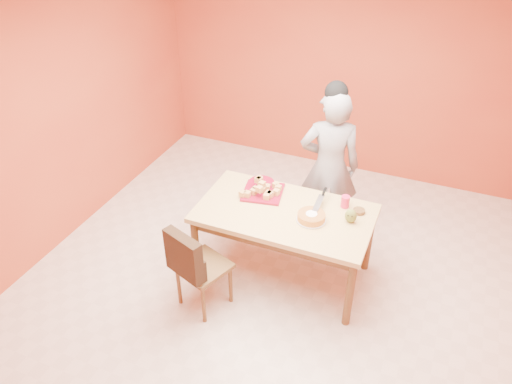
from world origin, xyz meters
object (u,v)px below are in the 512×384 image
at_px(dining_table, 285,219).
at_px(checker_tin, 359,211).
at_px(magenta_glass, 345,202).
at_px(sponge_cake, 311,217).
at_px(person, 329,167).
at_px(dining_chair, 202,266).
at_px(pastry_platter, 263,192).
at_px(egg_ornament, 351,216).
at_px(red_dinner_plate, 261,183).

bearing_deg(dining_table, checker_tin, 20.84).
distance_m(dining_table, magenta_glass, 0.58).
bearing_deg(magenta_glass, sponge_cake, -125.27).
bearing_deg(person, dining_chair, 46.49).
height_order(person, pastry_platter, person).
height_order(sponge_cake, egg_ornament, egg_ornament).
distance_m(person, sponge_cake, 0.82).
relative_size(pastry_platter, magenta_glass, 3.26).
xyz_separation_m(egg_ornament, checker_tin, (0.04, 0.17, -0.05)).
distance_m(pastry_platter, egg_ornament, 0.89).
relative_size(dining_chair, egg_ornament, 6.76).
bearing_deg(red_dinner_plate, pastry_platter, -63.06).
relative_size(dining_table, person, 0.95).
relative_size(pastry_platter, checker_tin, 3.43).
height_order(person, sponge_cake, person).
xyz_separation_m(dining_table, pastry_platter, (-0.30, 0.20, 0.11)).
bearing_deg(magenta_glass, person, 120.38).
height_order(person, checker_tin, person).
height_order(pastry_platter, magenta_glass, magenta_glass).
relative_size(pastry_platter, red_dinner_plate, 1.41).
distance_m(egg_ornament, checker_tin, 0.18).
height_order(dining_table, person, person).
xyz_separation_m(dining_table, dining_chair, (-0.53, -0.66, -0.20)).
xyz_separation_m(egg_ornament, magenta_glass, (-0.10, 0.21, -0.01)).
distance_m(dining_chair, egg_ornament, 1.38).
bearing_deg(pastry_platter, sponge_cake, -22.74).
xyz_separation_m(dining_chair, pastry_platter, (0.23, 0.86, 0.31)).
bearing_deg(checker_tin, red_dinner_plate, 173.71).
bearing_deg(person, dining_table, 59.04).
bearing_deg(pastry_platter, checker_tin, 2.68).
bearing_deg(magenta_glass, red_dinner_plate, 175.46).
bearing_deg(dining_chair, checker_tin, 58.16).
distance_m(egg_ornament, magenta_glass, 0.23).
relative_size(person, egg_ornament, 12.62).
xyz_separation_m(person, checker_tin, (0.43, -0.54, -0.06)).
bearing_deg(dining_table, sponge_cake, -8.14).
bearing_deg(sponge_cake, dining_chair, -141.55).
height_order(sponge_cake, checker_tin, sponge_cake).
xyz_separation_m(pastry_platter, checker_tin, (0.92, 0.04, 0.01)).
bearing_deg(red_dinner_plate, magenta_glass, -4.54).
relative_size(sponge_cake, magenta_glass, 2.19).
distance_m(pastry_platter, red_dinner_plate, 0.17).
bearing_deg(sponge_cake, person, 94.70).
xyz_separation_m(dining_chair, sponge_cake, (0.79, 0.62, 0.34)).
relative_size(dining_table, magenta_glass, 14.07).
distance_m(dining_table, dining_chair, 0.87).
distance_m(pastry_platter, sponge_cake, 0.60).
xyz_separation_m(red_dinner_plate, egg_ornament, (0.96, -0.28, 0.06)).
distance_m(dining_table, pastry_platter, 0.37).
bearing_deg(magenta_glass, egg_ornament, -64.18).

